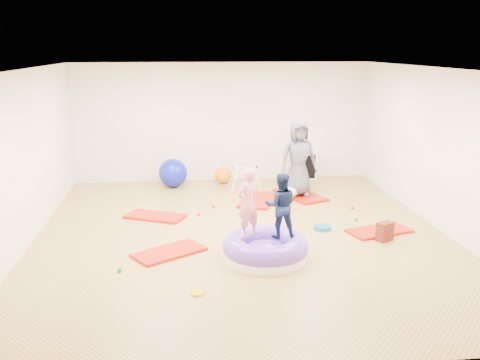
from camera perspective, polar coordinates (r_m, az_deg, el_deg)
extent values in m
cube|color=tan|center=(9.24, 0.21, -5.87)|extent=(7.00, 8.00, 0.01)
cube|color=silver|center=(8.69, 0.23, 11.75)|extent=(7.00, 8.00, 0.01)
cube|color=beige|center=(12.79, -1.88, 6.19)|extent=(7.00, 0.01, 2.80)
cube|color=beige|center=(5.05, 5.55, -6.28)|extent=(7.00, 0.01, 2.80)
cube|color=beige|center=(9.15, -22.13, 1.98)|extent=(0.01, 8.00, 2.80)
cube|color=beige|center=(9.89, 20.82, 2.95)|extent=(0.01, 8.00, 2.80)
cube|color=red|center=(8.50, -7.56, -7.64)|extent=(1.23, 1.07, 0.05)
cube|color=red|center=(10.28, -9.01, -3.84)|extent=(1.24, 0.98, 0.05)
cube|color=red|center=(11.20, 1.98, -2.15)|extent=(1.04, 1.39, 0.05)
cube|color=red|center=(9.67, 14.61, -5.28)|extent=(1.22, 0.86, 0.05)
cube|color=red|center=(11.63, 6.44, -1.62)|extent=(1.05, 1.40, 0.05)
cylinder|color=white|center=(8.22, 2.71, -7.94)|extent=(1.27, 1.27, 0.14)
torus|color=#623DBC|center=(8.17, 2.73, -7.08)|extent=(1.31, 1.31, 0.35)
ellipsoid|color=#623DBC|center=(8.20, 2.72, -7.61)|extent=(0.70, 0.70, 0.31)
imported|color=pink|center=(8.02, 0.85, -2.11)|extent=(0.47, 0.43, 1.08)
imported|color=#0E1B3B|center=(8.03, 4.37, -2.41)|extent=(0.52, 0.43, 1.00)
imported|color=#494D5B|center=(11.37, 6.26, 2.32)|extent=(0.83, 0.58, 1.60)
ellipsoid|color=#A3B1D5|center=(11.39, 5.42, -1.21)|extent=(0.39, 0.25, 0.22)
sphere|color=beige|center=(11.21, 5.61, -1.32)|extent=(0.18, 0.18, 0.18)
sphere|color=red|center=(10.76, -2.83, -2.79)|extent=(0.07, 0.07, 0.07)
sphere|color=red|center=(10.28, -4.44, -3.63)|extent=(0.07, 0.07, 0.07)
sphere|color=#FAAE00|center=(10.68, 6.16, -2.98)|extent=(0.07, 0.07, 0.07)
sphere|color=#219025|center=(10.18, 12.29, -4.10)|extent=(0.07, 0.07, 0.07)
sphere|color=#219025|center=(7.96, -12.70, -9.33)|extent=(0.07, 0.07, 0.07)
sphere|color=#219025|center=(8.91, 0.43, -6.41)|extent=(0.07, 0.07, 0.07)
sphere|color=red|center=(10.90, 11.92, -2.87)|extent=(0.07, 0.07, 0.07)
sphere|color=#0D17A9|center=(12.35, -7.16, 0.75)|extent=(0.66, 0.66, 0.66)
sphere|color=orange|center=(12.62, -1.82, 0.52)|extent=(0.40, 0.40, 0.40)
cylinder|color=silver|center=(11.73, -0.58, -0.05)|extent=(0.21, 0.21, 0.55)
cylinder|color=silver|center=(12.18, -0.81, 0.49)|extent=(0.21, 0.21, 0.55)
cylinder|color=silver|center=(11.79, 1.89, 0.02)|extent=(0.21, 0.21, 0.55)
cylinder|color=silver|center=(12.24, 1.57, 0.55)|extent=(0.21, 0.21, 0.55)
cylinder|color=silver|center=(11.93, 0.52, 1.37)|extent=(0.53, 0.03, 0.03)
sphere|color=red|center=(11.90, -0.75, 1.34)|extent=(0.06, 0.06, 0.06)
sphere|color=#0D17A9|center=(11.96, 1.79, 1.40)|extent=(0.06, 0.06, 0.06)
cube|color=silver|center=(13.08, 6.64, 1.52)|extent=(0.67, 0.32, 0.67)
cube|color=black|center=(12.93, 6.79, 1.37)|extent=(0.57, 0.02, 0.57)
cube|color=silver|center=(13.03, 6.69, 1.48)|extent=(0.02, 0.23, 0.59)
cube|color=silver|center=(13.03, 6.69, 1.48)|extent=(0.59, 0.23, 0.02)
cylinder|color=#0E6385|center=(9.61, 8.77, -5.03)|extent=(0.32, 0.32, 0.07)
cube|color=#A42C14|center=(9.24, 15.19, -5.34)|extent=(0.32, 0.28, 0.32)
cylinder|color=#FAAE00|center=(7.17, -4.55, -11.90)|extent=(0.19, 0.19, 0.03)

